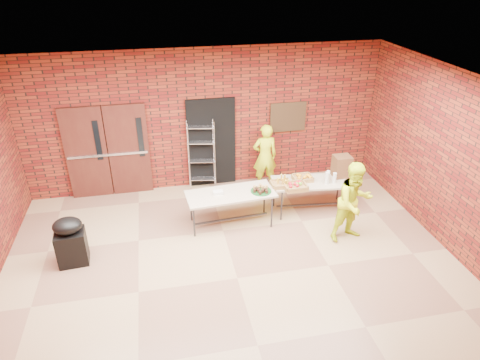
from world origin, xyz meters
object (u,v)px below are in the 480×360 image
(wire_rack, at_px, (202,155))
(table_right, at_px, (312,184))
(covered_grill, at_px, (71,241))
(coffee_dispenser, at_px, (342,166))
(volunteer_woman, at_px, (265,156))
(volunteer_man, at_px, (354,202))
(table_left, at_px, (231,196))

(wire_rack, distance_m, table_right, 2.60)
(wire_rack, bearing_deg, covered_grill, -128.68)
(table_right, distance_m, coffee_dispenser, 0.74)
(coffee_dispenser, xyz_separation_m, volunteer_woman, (-1.38, 1.11, -0.14))
(covered_grill, bearing_deg, volunteer_man, -7.68)
(covered_grill, height_order, volunteer_man, volunteer_man)
(wire_rack, xyz_separation_m, volunteer_woman, (1.43, -0.23, -0.05))
(table_right, bearing_deg, coffee_dispenser, 15.27)
(table_left, relative_size, volunteer_woman, 1.16)
(wire_rack, height_order, volunteer_man, wire_rack)
(table_right, height_order, coffee_dispenser, coffee_dispenser)
(coffee_dispenser, xyz_separation_m, volunteer_man, (-0.29, -1.25, -0.12))
(table_right, height_order, volunteer_man, volunteer_man)
(coffee_dispenser, bearing_deg, covered_grill, -170.12)
(table_right, relative_size, volunteer_woman, 1.12)
(table_left, distance_m, coffee_dispenser, 2.49)
(table_right, bearing_deg, volunteer_man, -65.05)
(wire_rack, relative_size, volunteer_woman, 1.07)
(table_left, relative_size, covered_grill, 1.96)
(volunteer_man, bearing_deg, table_left, 145.26)
(table_right, xyz_separation_m, covered_grill, (-4.75, -0.84, -0.17))
(table_right, bearing_deg, wire_rack, 152.22)
(wire_rack, height_order, coffee_dispenser, wire_rack)
(coffee_dispenser, distance_m, covered_grill, 5.53)
(volunteer_woman, bearing_deg, table_right, 121.37)
(volunteer_woman, bearing_deg, wire_rack, -7.95)
(wire_rack, bearing_deg, volunteer_woman, 0.88)
(covered_grill, height_order, volunteer_woman, volunteer_woman)
(wire_rack, height_order, table_right, wire_rack)
(covered_grill, xyz_separation_m, volunteer_woman, (4.04, 2.06, 0.31))
(volunteer_woman, bearing_deg, covered_grill, 28.20)
(volunteer_woman, bearing_deg, table_left, 54.22)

